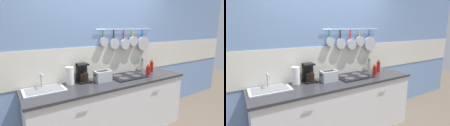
{
  "view_description": "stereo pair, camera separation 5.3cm",
  "coord_description": "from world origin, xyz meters",
  "views": [
    {
      "loc": [
        -1.4,
        -2.17,
        1.72
      ],
      "look_at": [
        -0.01,
        0.0,
        1.19
      ],
      "focal_mm": 28.0,
      "sensor_mm": 36.0,
      "label": 1
    },
    {
      "loc": [
        -1.35,
        -2.2,
        1.72
      ],
      "look_at": [
        -0.01,
        0.0,
        1.19
      ],
      "focal_mm": 28.0,
      "sensor_mm": 36.0,
      "label": 2
    }
  ],
  "objects": [
    {
      "name": "paper_towel_roll",
      "position": [
        -0.6,
        0.2,
        1.03
      ],
      "size": [
        0.12,
        0.12,
        0.26
      ],
      "color": "white",
      "rests_on": "countertop"
    },
    {
      "name": "wall_back",
      "position": [
        0.0,
        0.36,
        1.28
      ],
      "size": [
        7.2,
        0.15,
        2.6
      ],
      "color": "#7293C6",
      "rests_on": "ground_plane"
    },
    {
      "name": "coffee_maker",
      "position": [
        -0.4,
        0.21,
        1.02
      ],
      "size": [
        0.18,
        0.2,
        0.28
      ],
      "color": "black",
      "rests_on": "countertop"
    },
    {
      "name": "bottle_dish_soap",
      "position": [
        0.79,
        0.21,
        1.02
      ],
      "size": [
        0.04,
        0.04,
        0.25
      ],
      "color": "#BFB799",
      "rests_on": "countertop"
    },
    {
      "name": "bottle_hot_sauce",
      "position": [
        0.92,
        0.09,
        1.01
      ],
      "size": [
        0.06,
        0.06,
        0.24
      ],
      "color": "red",
      "rests_on": "countertop"
    },
    {
      "name": "bottle_sesame_oil",
      "position": [
        0.85,
        0.27,
        1.01
      ],
      "size": [
        0.05,
        0.05,
        0.23
      ],
      "color": "navy",
      "rests_on": "countertop"
    },
    {
      "name": "sink_basin",
      "position": [
        -0.98,
        0.14,
        0.92
      ],
      "size": [
        0.53,
        0.35,
        0.2
      ],
      "color": "#B7BABF",
      "rests_on": "countertop"
    },
    {
      "name": "bottle_cooking_wine",
      "position": [
        0.72,
        -0.02,
        0.99
      ],
      "size": [
        0.07,
        0.07,
        0.19
      ],
      "color": "red",
      "rests_on": "countertop"
    },
    {
      "name": "cabinet_base",
      "position": [
        0.0,
        -0.0,
        0.44
      ],
      "size": [
        2.53,
        0.63,
        0.87
      ],
      "color": "silver",
      "rests_on": "ground_plane"
    },
    {
      "name": "toaster",
      "position": [
        -0.13,
        0.07,
        0.99
      ],
      "size": [
        0.27,
        0.16,
        0.17
      ],
      "color": "#B7BABF",
      "rests_on": "countertop"
    },
    {
      "name": "cooktop",
      "position": [
        0.34,
        0.08,
        0.91
      ],
      "size": [
        0.58,
        0.45,
        0.01
      ],
      "color": "black",
      "rests_on": "countertop"
    },
    {
      "name": "countertop",
      "position": [
        0.0,
        0.0,
        0.89
      ],
      "size": [
        2.57,
        0.65,
        0.03
      ],
      "color": "#2D2D33",
      "rests_on": "cabinet_base"
    }
  ]
}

